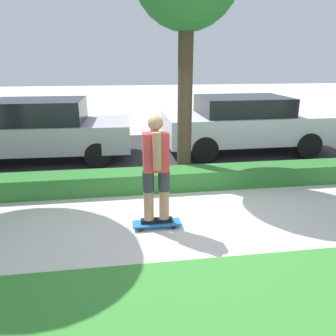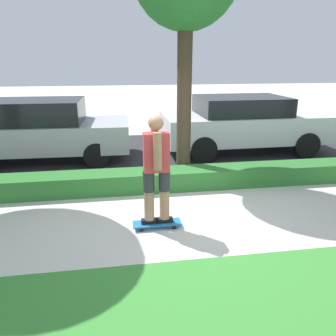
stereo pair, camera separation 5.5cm
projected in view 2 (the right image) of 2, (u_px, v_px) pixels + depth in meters
ground_plane at (185, 224)px, 5.33m from camera, size 60.00×60.00×0.00m
street_asphalt at (155, 154)px, 9.27m from camera, size 16.17×5.00×0.01m
hedge_row at (169, 179)px, 6.77m from camera, size 16.17×0.60×0.40m
skateboard at (157, 223)px, 5.21m from camera, size 0.77×0.24×0.09m
skater_person at (156, 168)px, 4.92m from camera, size 0.50×0.44×1.71m
parked_car_front at (43, 130)px, 8.49m from camera, size 4.38×1.95×1.58m
parked_car_middle at (243, 123)px, 9.32m from camera, size 4.64×2.07×1.57m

